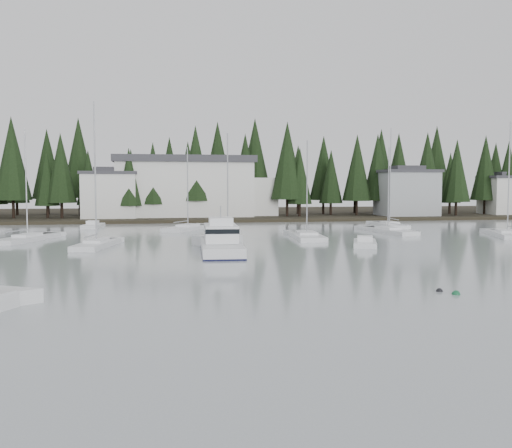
{
  "coord_description": "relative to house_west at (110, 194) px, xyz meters",
  "views": [
    {
      "loc": [
        -9.72,
        -22.15,
        5.97
      ],
      "look_at": [
        -0.9,
        29.26,
        2.5
      ],
      "focal_mm": 40.0,
      "sensor_mm": 36.0,
      "label": 1
    }
  ],
  "objects": [
    {
      "name": "harbor_inn",
      "position": [
        15.04,
        3.34,
        1.12
      ],
      "size": [
        29.5,
        11.5,
        10.9
      ],
      "color": "silver",
      "rests_on": "ground"
    },
    {
      "name": "cabin_cruiser_center",
      "position": [
        13.79,
        -50.47,
        -3.92
      ],
      "size": [
        4.16,
        11.52,
        4.87
      ],
      "rotation": [
        0.0,
        0.0,
        1.51
      ],
      "color": "silver",
      "rests_on": "ground"
    },
    {
      "name": "house_west",
      "position": [
        0.0,
        0.0,
        0.0
      ],
      "size": [
        9.54,
        7.42,
        8.75
      ],
      "color": "silver",
      "rests_on": "ground"
    },
    {
      "name": "house_east_b",
      "position": [
        76.0,
        1.0,
        -0.25
      ],
      "size": [
        9.54,
        7.42,
        8.25
      ],
      "color": "silver",
      "rests_on": "ground"
    },
    {
      "name": "sailboat_3",
      "position": [
        37.35,
        -32.09,
        -4.6
      ],
      "size": [
        4.02,
        11.04,
        11.44
      ],
      "rotation": [
        0.0,
        0.0,
        1.71
      ],
      "color": "silver",
      "rests_on": "ground"
    },
    {
      "name": "sailboat_5",
      "position": [
        16.1,
        -36.45,
        -4.59
      ],
      "size": [
        3.88,
        10.07,
        12.52
      ],
      "rotation": [
        0.0,
        0.0,
        1.45
      ],
      "color": "silver",
      "rests_on": "ground"
    },
    {
      "name": "house_east_a",
      "position": [
        54.0,
        -1.0,
        0.25
      ],
      "size": [
        10.6,
        8.48,
        9.25
      ],
      "color": "#999EA0",
      "rests_on": "ground"
    },
    {
      "name": "mooring_buoy_green",
      "position": [
        24.44,
        -72.35,
        -4.65
      ],
      "size": [
        0.47,
        0.47,
        0.47
      ],
      "primitive_type": "sphere",
      "color": "#145933",
      "rests_on": "ground"
    },
    {
      "name": "mooring_buoy_dark",
      "position": [
        23.97,
        -71.35,
        -4.65
      ],
      "size": [
        0.39,
        0.39,
        0.39
      ],
      "primitive_type": "sphere",
      "color": "black",
      "rests_on": "ground"
    },
    {
      "name": "conifer_treeline",
      "position": [
        18.0,
        7.0,
        -4.65
      ],
      "size": [
        200.0,
        22.0,
        20.0
      ],
      "primitive_type": null,
      "color": "black",
      "rests_on": "ground"
    },
    {
      "name": "runabout_1",
      "position": [
        28.58,
        -47.21,
        -4.52
      ],
      "size": [
        3.89,
        5.81,
        1.42
      ],
      "rotation": [
        0.0,
        0.0,
        1.23
      ],
      "color": "silver",
      "rests_on": "ground"
    },
    {
      "name": "sailboat_9",
      "position": [
        25.0,
        -38.11,
        -4.6
      ],
      "size": [
        3.84,
        10.03,
        11.7
      ],
      "rotation": [
        0.0,
        0.0,
        1.48
      ],
      "color": "silver",
      "rests_on": "ground"
    },
    {
      "name": "sailboat_2",
      "position": [
        -5.9,
        -35.65,
        -4.59
      ],
      "size": [
        5.54,
        10.59,
        12.75
      ],
      "rotation": [
        0.0,
        0.0,
        1.25
      ],
      "color": "silver",
      "rests_on": "ground"
    },
    {
      "name": "sailboat_8",
      "position": [
        12.24,
        -22.97,
        -4.6
      ],
      "size": [
        7.54,
        10.29,
        11.78
      ],
      "rotation": [
        0.0,
        0.0,
        1.05
      ],
      "color": "silver",
      "rests_on": "ground"
    },
    {
      "name": "far_shore_land",
      "position": [
        18.0,
        18.0,
        -4.65
      ],
      "size": [
        240.0,
        54.0,
        1.0
      ],
      "primitive_type": "cube",
      "color": "black",
      "rests_on": "ground"
    },
    {
      "name": "ground",
      "position": [
        18.0,
        -79.0,
        -4.65
      ],
      "size": [
        260.0,
        260.0,
        0.0
      ],
      "primitive_type": "plane",
      "color": "#90999C",
      "rests_on": "ground"
    },
    {
      "name": "sailboat_6",
      "position": [
        41.8,
        -22.1,
        -4.58
      ],
      "size": [
        3.63,
        10.05,
        14.92
      ],
      "rotation": [
        0.0,
        0.0,
        1.49
      ],
      "color": "silver",
      "rests_on": "ground"
    },
    {
      "name": "sailboat_11",
      "position": [
        49.19,
        -39.67,
        -4.58
      ],
      "size": [
        5.95,
        9.87,
        14.09
      ],
      "rotation": [
        0.0,
        0.0,
        1.23
      ],
      "color": "silver",
      "rests_on": "ground"
    },
    {
      "name": "sailboat_1",
      "position": [
        2.24,
        -43.64,
        -4.56
      ],
      "size": [
        4.2,
        9.3,
        14.7
      ],
      "rotation": [
        0.0,
        0.0,
        1.37
      ],
      "color": "silver",
      "rests_on": "ground"
    },
    {
      "name": "runabout_3",
      "position": [
        -1.08,
        -16.62,
        -4.52
      ],
      "size": [
        2.89,
        5.9,
        1.42
      ],
      "rotation": [
        0.0,
        0.0,
        1.45
      ],
      "color": "silver",
      "rests_on": "ground"
    }
  ]
}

